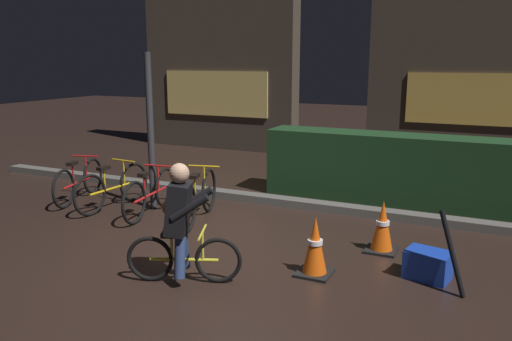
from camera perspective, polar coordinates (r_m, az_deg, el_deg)
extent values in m
plane|color=black|center=(6.09, -4.14, -9.23)|extent=(40.00, 40.00, 0.00)
cube|color=#56544F|center=(7.97, 3.56, -3.53)|extent=(12.00, 0.24, 0.12)
cube|color=#19381C|center=(8.28, 17.62, -0.02)|extent=(4.80, 0.70, 1.09)
cube|color=#42382D|center=(13.07, -4.07, 13.27)|extent=(4.07, 0.50, 4.90)
cube|color=#F2D172|center=(12.86, -4.58, 8.60)|extent=(2.85, 0.04, 1.10)
cube|color=#E5B751|center=(11.90, 26.48, 7.05)|extent=(4.14, 0.04, 1.10)
cylinder|color=#2D2D33|center=(7.74, -11.75, 4.19)|extent=(0.10, 0.10, 2.35)
torus|color=black|center=(9.05, -17.83, -0.58)|extent=(0.19, 0.60, 0.61)
torus|color=black|center=(8.29, -20.78, -1.95)|extent=(0.19, 0.60, 0.61)
cylinder|color=#B21919|center=(8.67, -19.24, -1.23)|extent=(0.26, 0.89, 0.04)
cylinder|color=#B21919|center=(8.50, -19.85, -0.37)|extent=(0.03, 0.03, 0.34)
cube|color=black|center=(8.47, -19.93, 0.75)|extent=(0.15, 0.22, 0.05)
cylinder|color=#B21919|center=(8.84, -18.54, 0.34)|extent=(0.03, 0.03, 0.38)
cylinder|color=#B21919|center=(8.80, -18.62, 1.55)|extent=(0.45, 0.14, 0.02)
torus|color=black|center=(8.40, -13.55, -1.26)|extent=(0.09, 0.62, 0.62)
torus|color=black|center=(7.77, -18.14, -2.64)|extent=(0.09, 0.62, 0.62)
cylinder|color=gold|center=(8.08, -15.76, -1.93)|extent=(0.10, 0.92, 0.04)
cylinder|color=gold|center=(7.93, -16.65, -0.96)|extent=(0.03, 0.03, 0.35)
cube|color=black|center=(7.89, -16.72, 0.26)|extent=(0.11, 0.21, 0.05)
cylinder|color=gold|center=(8.21, -14.60, -0.24)|extent=(0.03, 0.03, 0.39)
cylinder|color=gold|center=(8.17, -14.67, 1.09)|extent=(0.46, 0.06, 0.02)
torus|color=black|center=(7.97, -10.15, -1.87)|extent=(0.12, 0.61, 0.61)
torus|color=black|center=(7.21, -13.52, -3.54)|extent=(0.12, 0.61, 0.61)
cylinder|color=#B21919|center=(7.59, -11.75, -2.66)|extent=(0.15, 0.91, 0.04)
cylinder|color=#B21919|center=(7.41, -12.41, -1.69)|extent=(0.03, 0.03, 0.34)
cube|color=black|center=(7.37, -12.47, -0.41)|extent=(0.12, 0.21, 0.05)
cylinder|color=#B21919|center=(7.75, -10.90, -0.85)|extent=(0.03, 0.03, 0.38)
cylinder|color=#B21919|center=(7.71, -10.96, 0.54)|extent=(0.46, 0.08, 0.02)
torus|color=black|center=(7.63, -5.31, -2.20)|extent=(0.20, 0.65, 0.65)
torus|color=black|center=(6.73, -7.66, -4.25)|extent=(0.20, 0.65, 0.65)
cylinder|color=gold|center=(7.18, -6.41, -3.16)|extent=(0.27, 0.96, 0.04)
cylinder|color=gold|center=(6.98, -6.87, -2.08)|extent=(0.03, 0.03, 0.37)
cube|color=black|center=(6.93, -6.91, -0.62)|extent=(0.14, 0.22, 0.05)
cylinder|color=gold|center=(7.38, -5.82, -1.08)|extent=(0.03, 0.03, 0.41)
cylinder|color=gold|center=(7.33, -5.86, 0.49)|extent=(0.45, 0.13, 0.02)
cube|color=black|center=(5.55, 6.56, -11.34)|extent=(0.36, 0.36, 0.03)
cone|color=#EA560F|center=(5.43, 6.65, -8.25)|extent=(0.26, 0.26, 0.61)
cylinder|color=white|center=(5.42, 6.65, -7.95)|extent=(0.16, 0.16, 0.05)
cube|color=black|center=(6.32, 13.86, -8.64)|extent=(0.36, 0.36, 0.03)
cone|color=#EA560F|center=(6.21, 14.01, -5.96)|extent=(0.26, 0.26, 0.59)
cylinder|color=white|center=(6.20, 14.03, -5.70)|extent=(0.16, 0.16, 0.05)
cube|color=#193DB7|center=(5.66, 18.72, -9.99)|extent=(0.50, 0.40, 0.30)
torus|color=black|center=(5.25, -4.25, -10.02)|extent=(0.47, 0.22, 0.48)
torus|color=black|center=(5.39, -11.80, -9.67)|extent=(0.47, 0.22, 0.48)
cylinder|color=gold|center=(5.31, -8.08, -9.87)|extent=(0.67, 0.29, 0.04)
cylinder|color=gold|center=(5.29, -9.44, -8.48)|extent=(0.03, 0.03, 0.26)
cube|color=black|center=(5.24, -9.49, -7.13)|extent=(0.22, 0.17, 0.05)
cylinder|color=gold|center=(5.22, -6.02, -8.45)|extent=(0.03, 0.03, 0.30)
cylinder|color=gold|center=(5.17, -6.06, -6.91)|extent=(0.19, 0.44, 0.02)
cylinder|color=navy|center=(5.38, -8.09, -8.87)|extent=(0.18, 0.23, 0.42)
cylinder|color=navy|center=(5.20, -8.53, -9.66)|extent=(0.18, 0.23, 0.42)
cube|color=black|center=(5.14, -8.70, -4.22)|extent=(0.36, 0.39, 0.54)
sphere|color=tan|center=(5.04, -8.61, -0.31)|extent=(0.20, 0.20, 0.20)
cylinder|color=black|center=(5.23, -6.90, -3.30)|extent=(0.40, 0.22, 0.29)
cylinder|color=black|center=(4.97, -7.47, -4.17)|extent=(0.40, 0.22, 0.29)
ellipsoid|color=brown|center=(5.35, -8.87, -4.11)|extent=(0.36, 0.27, 0.24)
cylinder|color=black|center=(5.32, 21.16, -8.66)|extent=(0.33, 0.20, 0.81)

